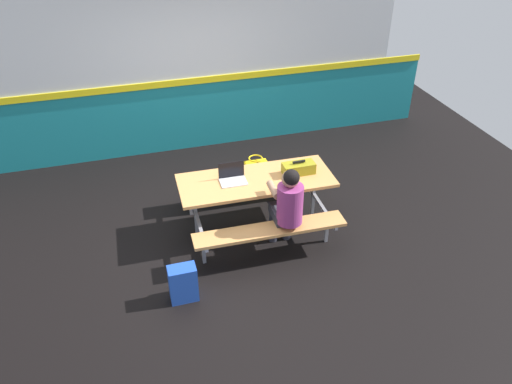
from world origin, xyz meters
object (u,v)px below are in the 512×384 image
picnic_table_main (256,190)px  backpack_dark (183,283)px  tote_bag_bright (256,172)px  toolbox_grey (299,168)px  student_nearer (288,204)px  laptop_silver (233,177)px

picnic_table_main → backpack_dark: bearing=-138.1°
picnic_table_main → tote_bag_bright: picnic_table_main is taller
tote_bag_bright → toolbox_grey: bearing=-76.6°
student_nearer → tote_bag_bright: size_ratio=2.81×
laptop_silver → toolbox_grey: bearing=-4.1°
picnic_table_main → laptop_silver: size_ratio=5.91×
backpack_dark → laptop_silver: bearing=51.5°
laptop_silver → tote_bag_bright: size_ratio=0.76×
picnic_table_main → student_nearer: 0.62m
student_nearer → laptop_silver: student_nearer is taller
laptop_silver → backpack_dark: bearing=-128.5°
tote_bag_bright → backpack_dark: bearing=-124.8°
toolbox_grey → tote_bag_bright: toolbox_grey is taller
toolbox_grey → backpack_dark: 2.02m
backpack_dark → tote_bag_bright: 2.47m
student_nearer → tote_bag_bright: student_nearer is taller
student_nearer → backpack_dark: (-1.33, -0.44, -0.49)m
laptop_silver → tote_bag_bright: laptop_silver is taller
toolbox_grey → picnic_table_main: bearing=178.5°
picnic_table_main → laptop_silver: (-0.28, 0.04, 0.21)m
laptop_silver → backpack_dark: 1.45m
toolbox_grey → backpack_dark: bearing=-149.3°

